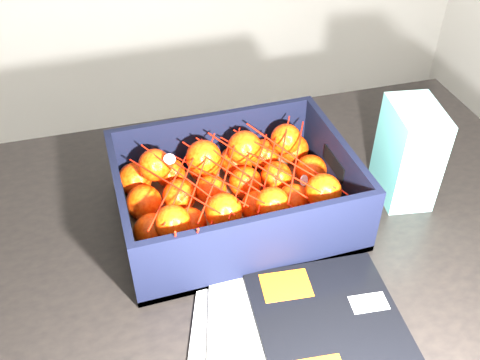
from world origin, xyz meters
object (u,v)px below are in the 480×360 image
object	(u,v)px
magazine_stack	(295,351)
retail_carton	(408,153)
table	(251,272)
produce_crate	(235,199)

from	to	relation	value
magazine_stack	retail_carton	distance (m)	0.42
table	retail_carton	bearing A→B (deg)	4.99
table	produce_crate	world-z (taller)	produce_crate
table	produce_crate	size ratio (longest dim) A/B	3.09
table	produce_crate	bearing A→B (deg)	105.31
magazine_stack	retail_carton	size ratio (longest dim) A/B	2.01
produce_crate	retail_carton	size ratio (longest dim) A/B	2.16
table	retail_carton	xyz separation A→B (m)	(0.30, 0.03, 0.19)
magazine_stack	produce_crate	world-z (taller)	produce_crate
table	produce_crate	distance (m)	0.15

